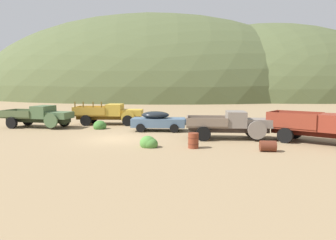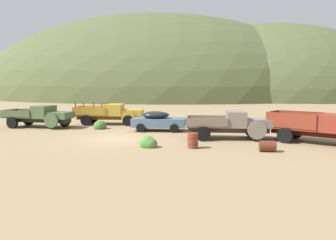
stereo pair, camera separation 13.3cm
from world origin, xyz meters
name	(u,v)px [view 1 (the left image)]	position (x,y,z in m)	size (l,w,h in m)	color
ground_plane	(116,139)	(0.00, 0.00, 0.00)	(300.00, 300.00, 0.00)	#937A56
hill_far_left	(148,96)	(-29.38, 77.08, 0.00)	(110.44, 88.81, 49.25)	#4C5633
hill_center	(261,97)	(5.84, 81.91, 0.00)	(75.08, 73.40, 41.89)	#4C5633
truck_weathered_green	(43,116)	(-8.62, 3.00, 1.00)	(6.14, 2.86, 1.89)	#232B1B
truck_faded_yellow	(114,114)	(-3.92, 6.94, 1.00)	(6.52, 3.82, 2.16)	brown
car_chalk_blue	(160,121)	(1.58, 4.48, 0.81)	(4.73, 2.80, 1.57)	slate
truck_primer_gray	(234,124)	(7.62, 2.59, 1.00)	(5.93, 3.36, 1.89)	#3D322D
truck_rust_red	(330,128)	(13.44, 2.33, 1.02)	(6.69, 3.97, 1.91)	#42140D
oil_drum_tipped	(268,146)	(9.93, -0.94, 0.30)	(0.97, 0.78, 0.61)	#5B2819
oil_drum_by_truck	(193,141)	(5.80, -1.39, 0.45)	(0.65, 0.65, 0.89)	brown
bush_between_trucks	(304,132)	(12.35, 6.66, 0.15)	(0.65, 0.58, 0.59)	#5B8E42
bush_front_right	(99,126)	(-3.61, 3.88, 0.23)	(1.11, 1.12, 0.90)	#3D702D
bush_near_barrel	(194,125)	(3.63, 7.28, 0.19)	(0.86, 0.92, 0.80)	#3D702D
bush_front_left	(149,143)	(3.24, -1.96, 0.22)	(1.11, 0.89, 0.87)	#4C8438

